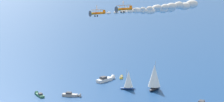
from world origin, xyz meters
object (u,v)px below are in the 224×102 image
sailboat_far_stbd (154,77)px  wingwalker_wingman (97,7)px  biplane_wingman (97,13)px  wingwalker_lead (123,3)px  biplane_lead (124,9)px  sailboat_near_centre (128,80)px  motorboat_outer_ring_d (106,79)px  motorboat_offshore (39,95)px  motorboat_inshore (72,95)px  motorboat_ahead (121,77)px

sailboat_far_stbd → wingwalker_wingman: size_ratio=7.24×
biplane_wingman → wingwalker_lead: bearing=-117.0°
sailboat_far_stbd → biplane_lead: 49.04m
sailboat_near_centre → biplane_wingman: biplane_wingman is taller
sailboat_far_stbd → biplane_wingman: biplane_wingman is taller
motorboat_outer_ring_d → biplane_lead: 62.31m
motorboat_offshore → motorboat_outer_ring_d: size_ratio=0.60×
wingwalker_wingman → motorboat_offshore: bearing=85.7°
motorboat_offshore → motorboat_outer_ring_d: bearing=-26.9°
sailboat_far_stbd → sailboat_near_centre: bearing=108.3°
sailboat_near_centre → motorboat_inshore: size_ratio=1.14×
sailboat_near_centre → biplane_lead: (-32.22, -9.18, 35.06)m
motorboat_inshore → biplane_lead: size_ratio=1.20×
motorboat_ahead → biplane_wingman: bearing=-172.1°
motorboat_offshore → wingwalker_lead: (-8.81, -41.04, 40.89)m
sailboat_near_centre → sailboat_far_stbd: sailboat_far_stbd is taller
wingwalker_wingman → sailboat_near_centre: bearing=-9.3°
wingwalker_lead → motorboat_inshore: bearing=64.1°
sailboat_near_centre → biplane_wingman: 41.44m
motorboat_inshore → motorboat_offshore: (-4.55, 13.47, -0.06)m
motorboat_outer_ring_d → wingwalker_wingman: size_ratio=6.39×
motorboat_outer_ring_d → biplane_lead: (-42.72, -24.07, 38.45)m
motorboat_outer_ring_d → motorboat_offshore: bearing=153.1°
motorboat_ahead → biplane_wingman: size_ratio=0.79×
motorboat_inshore → motorboat_offshore: motorboat_inshore is taller
motorboat_offshore → biplane_wingman: biplane_wingman is taller
motorboat_inshore → sailboat_near_centre: bearing=-44.7°
motorboat_offshore → motorboat_ahead: size_ratio=1.25×
biplane_wingman → motorboat_offshore: bearing=85.5°
sailboat_far_stbd → motorboat_inshore: sailboat_far_stbd is taller
sailboat_far_stbd → biplane_lead: biplane_lead is taller
motorboat_ahead → motorboat_outer_ring_d: motorboat_outer_ring_d is taller
sailboat_far_stbd → biplane_wingman: 44.91m
biplane_lead → motorboat_inshore: bearing=64.1°
motorboat_outer_ring_d → wingwalker_wingman: (-35.88, -10.73, 37.99)m
motorboat_outer_ring_d → biplane_lead: biplane_lead is taller
biplane_wingman → motorboat_outer_ring_d: bearing=16.9°
biplane_lead → sailboat_far_stbd: bearing=-2.8°
biplane_wingman → motorboat_inshore: bearing=65.2°
sailboat_far_stbd → motorboat_outer_ring_d: (6.89, 25.80, -5.01)m
motorboat_outer_ring_d → wingwalker_lead: wingwalker_lead is taller
motorboat_offshore → wingwalker_wingman: wingwalker_wingman is taller
sailboat_near_centre → wingwalker_wingman: wingwalker_wingman is taller
motorboat_ahead → wingwalker_wingman: bearing=-172.3°
sailboat_far_stbd → wingwalker_lead: (-35.71, 1.92, 35.58)m
sailboat_near_centre → motorboat_offshore: bearing=126.0°
wingwalker_lead → motorboat_offshore: bearing=77.9°
biplane_wingman → wingwalker_wingman: (0.13, 0.19, 2.18)m
motorboat_offshore → biplane_lead: size_ratio=0.99×
wingwalker_lead → motorboat_ahead: bearing=20.7°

